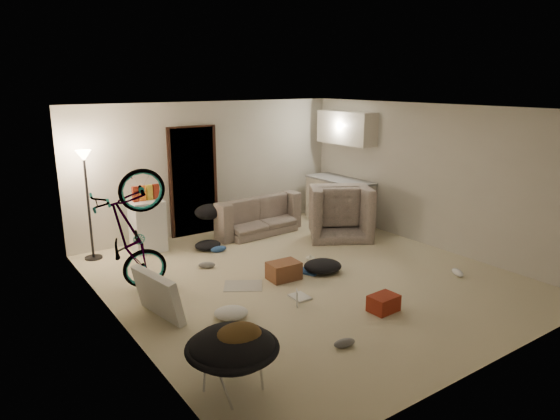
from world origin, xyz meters
TOP-DOWN VIEW (x-y plane):
  - floor at (0.00, 0.00)m, footprint 5.50×6.00m
  - ceiling at (0.00, 0.00)m, footprint 5.50×6.00m
  - wall_back at (0.00, 3.01)m, footprint 5.50×0.02m
  - wall_front at (0.00, -3.01)m, footprint 5.50×0.02m
  - wall_left at (-2.76, 0.00)m, footprint 0.02×6.00m
  - wall_right at (2.76, 0.00)m, footprint 0.02×6.00m
  - doorway at (-0.40, 2.97)m, footprint 0.85×0.10m
  - door_trim at (-0.40, 2.94)m, footprint 0.97×0.04m
  - floor_lamp at (-2.40, 2.65)m, footprint 0.28×0.28m
  - kitchen_counter at (2.43, 2.00)m, footprint 0.60×1.50m
  - counter_top at (2.43, 2.00)m, footprint 0.64×1.54m
  - kitchen_uppers at (2.56, 2.00)m, footprint 0.38×1.40m
  - sofa at (0.61, 2.45)m, footprint 1.88×0.84m
  - armchair at (1.84, 1.41)m, footprint 1.49×1.43m
  - bicycle at (-2.30, 0.89)m, footprint 1.90×1.08m
  - book_asset at (-0.74, -0.80)m, footprint 0.27×0.25m
  - mini_fridge at (-1.48, 2.55)m, footprint 0.55×0.55m
  - snack_box_0 at (-1.65, 2.55)m, footprint 0.10×0.08m
  - snack_box_1 at (-1.53, 2.55)m, footprint 0.11×0.09m
  - snack_box_2 at (-1.41, 2.55)m, footprint 0.10×0.08m
  - snack_box_3 at (-1.29, 2.55)m, footprint 0.11×0.08m
  - saucer_chair at (-2.30, -1.88)m, footprint 0.89×0.89m
  - hoodie at (-2.25, -1.91)m, footprint 0.55×0.48m
  - sofa_drape at (-0.34, 2.45)m, footprint 0.60×0.50m
  - tv_box at (-2.30, 0.00)m, footprint 0.38×0.92m
  - drink_case_a at (-0.31, 0.12)m, footprint 0.48×0.36m
  - drink_case_b at (0.13, -1.49)m, footprint 0.38×0.29m
  - juicer at (0.35, 0.32)m, footprint 0.14×0.14m
  - newspaper at (-0.94, 0.23)m, footprint 0.68×0.65m
  - book_blue at (0.16, 0.11)m, footprint 0.33×0.37m
  - book_white at (-0.51, -0.56)m, footprint 0.23×0.29m
  - shoe_0 at (-0.54, 1.75)m, footprint 0.30×0.14m
  - shoe_1 at (-1.05, 1.18)m, footprint 0.29×0.22m
  - shoe_3 at (-0.89, -1.88)m, footprint 0.28×0.16m
  - shoe_4 at (1.93, -1.29)m, footprint 0.21×0.30m
  - clothes_lump_a at (0.35, 0.01)m, footprint 0.73×0.68m
  - clothes_lump_b at (-0.61, 2.00)m, footprint 0.56×0.51m
  - clothes_lump_c at (-1.57, -0.54)m, footprint 0.54×0.51m

SIDE VIEW (x-z plane):
  - floor at x=0.00m, z-range -0.02..0.00m
  - newspaper at x=-0.94m, z-range 0.00..0.01m
  - book_asset at x=-0.74m, z-range 0.00..0.02m
  - book_white at x=-0.51m, z-range 0.00..0.03m
  - book_blue at x=0.16m, z-range 0.00..0.03m
  - shoe_3 at x=-0.89m, z-range 0.00..0.10m
  - shoe_1 at x=-1.05m, z-range 0.00..0.10m
  - shoe_4 at x=1.93m, z-range 0.00..0.10m
  - shoe_0 at x=-0.54m, z-range 0.00..0.11m
  - clothes_lump_c at x=-1.57m, z-range 0.00..0.13m
  - clothes_lump_b at x=-0.61m, z-range 0.00..0.14m
  - juicer at x=0.35m, z-range -0.02..0.18m
  - clothes_lump_a at x=0.35m, z-range 0.00..0.19m
  - drink_case_b at x=0.13m, z-range 0.00..0.21m
  - drink_case_a at x=-0.31m, z-range 0.00..0.26m
  - sofa at x=0.61m, z-range 0.00..0.54m
  - tv_box at x=-2.30m, z-range 0.00..0.59m
  - armchair at x=1.84m, z-range 0.00..0.74m
  - saucer_chair at x=-2.30m, z-range 0.06..0.69m
  - kitchen_counter at x=2.43m, z-range 0.00..0.88m
  - mini_fridge at x=-1.48m, z-range 0.00..0.89m
  - bicycle at x=-2.30m, z-range -0.05..0.99m
  - sofa_drape at x=-0.34m, z-range 0.40..0.68m
  - hoodie at x=-2.25m, z-range 0.46..0.68m
  - counter_top at x=2.43m, z-range 0.88..0.92m
  - snack_box_0 at x=-1.65m, z-range 0.85..1.15m
  - snack_box_1 at x=-1.53m, z-range 0.85..1.15m
  - snack_box_2 at x=-1.41m, z-range 0.85..1.15m
  - snack_box_3 at x=-1.29m, z-range 0.85..1.15m
  - doorway at x=-0.40m, z-range 0.00..2.04m
  - door_trim at x=-0.40m, z-range -0.03..2.07m
  - wall_back at x=0.00m, z-range 0.00..2.50m
  - wall_front at x=0.00m, z-range 0.00..2.50m
  - wall_left at x=-2.76m, z-range 0.00..2.50m
  - wall_right at x=2.76m, z-range 0.00..2.50m
  - floor_lamp at x=-2.40m, z-range 0.40..2.21m
  - kitchen_uppers at x=2.56m, z-range 1.62..2.27m
  - ceiling at x=0.00m, z-range 2.50..2.52m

